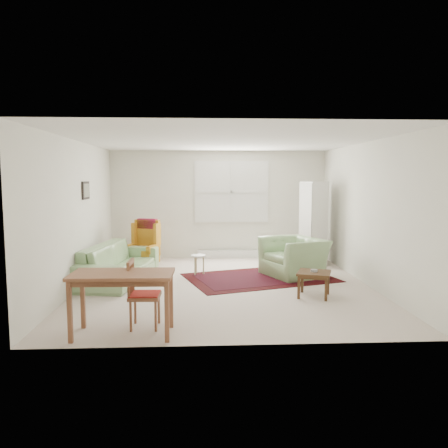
{
  "coord_description": "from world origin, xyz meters",
  "views": [
    {
      "loc": [
        -0.4,
        -7.47,
        1.87
      ],
      "look_at": [
        0.0,
        0.3,
        1.05
      ],
      "focal_mm": 35.0,
      "sensor_mm": 36.0,
      "label": 1
    }
  ],
  "objects_px": {
    "armchair": "(294,253)",
    "desk_chair": "(145,294)",
    "coffee_table": "(314,284)",
    "stool": "(198,265)",
    "desk": "(123,304)",
    "wingback_chair": "(142,244)",
    "sofa": "(119,255)",
    "cabinet": "(313,223)"
  },
  "relations": [
    {
      "from": "wingback_chair",
      "to": "coffee_table",
      "type": "height_order",
      "value": "wingback_chair"
    },
    {
      "from": "wingback_chair",
      "to": "desk_chair",
      "type": "distance_m",
      "value": 3.8
    },
    {
      "from": "wingback_chair",
      "to": "desk_chair",
      "type": "xyz_separation_m",
      "value": [
        0.53,
        -3.76,
        -0.07
      ]
    },
    {
      "from": "wingback_chair",
      "to": "desk",
      "type": "height_order",
      "value": "wingback_chair"
    },
    {
      "from": "sofa",
      "to": "desk",
      "type": "relative_size",
      "value": 1.9
    },
    {
      "from": "sofa",
      "to": "wingback_chair",
      "type": "bearing_deg",
      "value": -4.21
    },
    {
      "from": "stool",
      "to": "desk_chair",
      "type": "bearing_deg",
      "value": -102.11
    },
    {
      "from": "stool",
      "to": "desk",
      "type": "xyz_separation_m",
      "value": [
        -0.87,
        -3.24,
        0.18
      ]
    },
    {
      "from": "cabinet",
      "to": "wingback_chair",
      "type": "bearing_deg",
      "value": 174.67
    },
    {
      "from": "stool",
      "to": "desk",
      "type": "height_order",
      "value": "desk"
    },
    {
      "from": "desk",
      "to": "coffee_table",
      "type": "bearing_deg",
      "value": 29.88
    },
    {
      "from": "desk",
      "to": "desk_chair",
      "type": "relative_size",
      "value": 1.39
    },
    {
      "from": "cabinet",
      "to": "desk",
      "type": "xyz_separation_m",
      "value": [
        -3.37,
        -4.22,
        -0.52
      ]
    },
    {
      "from": "coffee_table",
      "to": "desk_chair",
      "type": "relative_size",
      "value": 0.58
    },
    {
      "from": "stool",
      "to": "desk",
      "type": "relative_size",
      "value": 0.33
    },
    {
      "from": "cabinet",
      "to": "armchair",
      "type": "bearing_deg",
      "value": -128.49
    },
    {
      "from": "armchair",
      "to": "desk_chair",
      "type": "xyz_separation_m",
      "value": [
        -2.48,
        -2.82,
        -0.0
      ]
    },
    {
      "from": "desk",
      "to": "desk_chair",
      "type": "bearing_deg",
      "value": 47.37
    },
    {
      "from": "coffee_table",
      "to": "stool",
      "type": "bearing_deg",
      "value": 137.4
    },
    {
      "from": "sofa",
      "to": "stool",
      "type": "xyz_separation_m",
      "value": [
        1.44,
        0.37,
        -0.26
      ]
    },
    {
      "from": "coffee_table",
      "to": "stool",
      "type": "relative_size",
      "value": 1.27
    },
    {
      "from": "desk_chair",
      "to": "sofa",
      "type": "bearing_deg",
      "value": 18.62
    },
    {
      "from": "sofa",
      "to": "stool",
      "type": "distance_m",
      "value": 1.51
    },
    {
      "from": "armchair",
      "to": "desk_chair",
      "type": "distance_m",
      "value": 3.75
    },
    {
      "from": "stool",
      "to": "desk_chair",
      "type": "distance_m",
      "value": 3.07
    },
    {
      "from": "wingback_chair",
      "to": "desk",
      "type": "bearing_deg",
      "value": -67.32
    },
    {
      "from": "armchair",
      "to": "stool",
      "type": "bearing_deg",
      "value": -119.18
    },
    {
      "from": "armchair",
      "to": "cabinet",
      "type": "height_order",
      "value": "cabinet"
    },
    {
      "from": "armchair",
      "to": "coffee_table",
      "type": "distance_m",
      "value": 1.53
    },
    {
      "from": "coffee_table",
      "to": "cabinet",
      "type": "xyz_separation_m",
      "value": [
        0.67,
        2.67,
        0.69
      ]
    },
    {
      "from": "armchair",
      "to": "stool",
      "type": "relative_size",
      "value": 2.86
    },
    {
      "from": "coffee_table",
      "to": "armchair",
      "type": "bearing_deg",
      "value": 89.97
    },
    {
      "from": "stool",
      "to": "desk",
      "type": "bearing_deg",
      "value": -105.02
    },
    {
      "from": "armchair",
      "to": "sofa",
      "type": "bearing_deg",
      "value": -110.18
    },
    {
      "from": "stool",
      "to": "desk_chair",
      "type": "height_order",
      "value": "desk_chair"
    },
    {
      "from": "armchair",
      "to": "desk_chair",
      "type": "relative_size",
      "value": 1.3
    },
    {
      "from": "stool",
      "to": "wingback_chair",
      "type": "bearing_deg",
      "value": 147.0
    },
    {
      "from": "desk_chair",
      "to": "cabinet",
      "type": "bearing_deg",
      "value": -36.67
    },
    {
      "from": "coffee_table",
      "to": "desk",
      "type": "height_order",
      "value": "desk"
    },
    {
      "from": "armchair",
      "to": "desk_chair",
      "type": "bearing_deg",
      "value": -64.92
    },
    {
      "from": "wingback_chair",
      "to": "cabinet",
      "type": "height_order",
      "value": "cabinet"
    },
    {
      "from": "wingback_chair",
      "to": "cabinet",
      "type": "xyz_separation_m",
      "value": [
        3.68,
        0.22,
        0.39
      ]
    }
  ]
}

